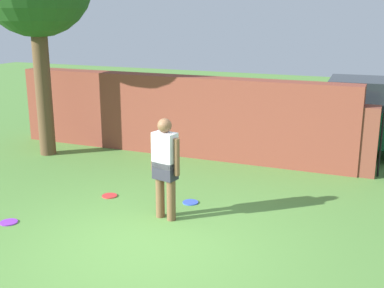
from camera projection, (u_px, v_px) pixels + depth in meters
The scene contains 7 objects.
ground_plane at pixel (145, 246), 6.86m from camera, with size 40.00×40.00×0.00m, color #568C3D.
brick_wall at pixel (177, 115), 11.16m from camera, with size 8.01×0.50×1.80m, color brown.
person at pixel (165, 164), 7.57m from camera, with size 0.53×0.29×1.62m.
car at pixel (373, 117), 11.11m from camera, with size 4.27×2.07×1.72m.
frisbee_purple at pixel (9, 222), 7.63m from camera, with size 0.27×0.27×0.02m, color purple.
frisbee_blue at pixel (190, 202), 8.43m from camera, with size 0.27×0.27×0.02m, color blue.
frisbee_red at pixel (110, 196), 8.73m from camera, with size 0.27×0.27×0.02m, color red.
Camera 1 is at (3.00, -5.53, 3.17)m, focal length 45.99 mm.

